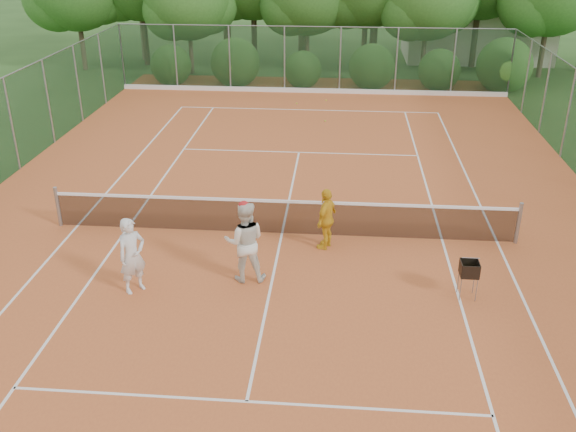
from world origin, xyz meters
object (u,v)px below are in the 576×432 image
object	(u,v)px
player_center_grp	(245,241)
ball_hopper	(469,269)
player_white	(132,256)
player_yellow	(326,219)

from	to	relation	value
player_center_grp	ball_hopper	bearing A→B (deg)	-4.16
player_white	player_center_grp	distance (m)	2.45
player_white	player_center_grp	xyz separation A→B (m)	(2.35, 0.69, 0.09)
player_center_grp	player_yellow	distance (m)	2.46
player_white	ball_hopper	bearing A→B (deg)	-44.24
player_white	player_yellow	xyz separation A→B (m)	(4.11, 2.40, -0.08)
player_white	player_yellow	size ratio (longest dim) A/B	1.10
player_white	player_center_grp	size ratio (longest dim) A/B	0.90
player_yellow	ball_hopper	world-z (taller)	player_yellow
ball_hopper	player_center_grp	bearing A→B (deg)	-169.67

